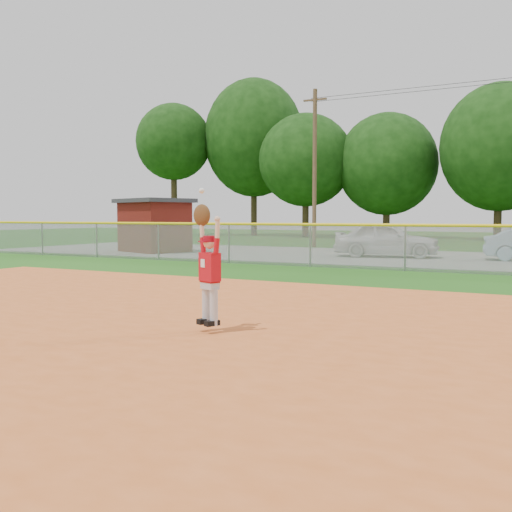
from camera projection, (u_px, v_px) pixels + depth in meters
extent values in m
plane|color=#1E5212|center=(269.00, 320.00, 9.81)|extent=(120.00, 120.00, 0.00)
cube|color=#CC5C24|center=(164.00, 357.00, 7.16)|extent=(24.00, 16.00, 0.04)
cube|color=gray|center=(438.00, 258.00, 23.94)|extent=(44.00, 10.00, 0.03)
imported|color=silver|center=(386.00, 239.00, 24.63)|extent=(4.67, 2.53, 1.51)
cube|color=#4F110B|center=(154.00, 228.00, 28.26)|extent=(3.75, 3.27, 2.45)
cube|color=#333338|center=(154.00, 201.00, 28.17)|extent=(4.25, 3.77, 0.20)
cube|color=gray|center=(405.00, 248.00, 18.59)|extent=(40.00, 0.03, 1.50)
cylinder|color=yellow|center=(406.00, 225.00, 18.54)|extent=(40.00, 0.10, 0.10)
cylinder|color=gray|center=(42.00, 239.00, 26.31)|extent=(0.06, 0.06, 1.50)
cylinder|color=gray|center=(97.00, 240.00, 24.77)|extent=(0.06, 0.06, 1.50)
cylinder|color=gray|center=(158.00, 242.00, 23.22)|extent=(0.06, 0.06, 1.50)
cylinder|color=gray|center=(229.00, 244.00, 21.68)|extent=(0.06, 0.06, 1.50)
cylinder|color=gray|center=(310.00, 246.00, 20.14)|extent=(0.06, 0.06, 1.50)
cylinder|color=gray|center=(405.00, 248.00, 18.59)|extent=(0.06, 0.06, 1.50)
cylinder|color=#4C3823|center=(315.00, 169.00, 32.64)|extent=(0.24, 0.24, 9.00)
cube|color=#4C3823|center=(315.00, 100.00, 32.37)|extent=(1.40, 0.10, 0.10)
cylinder|color=black|center=(485.00, 85.00, 28.20)|extent=(18.50, 0.02, 0.02)
cylinder|color=black|center=(485.00, 80.00, 28.19)|extent=(18.50, 0.02, 0.02)
cylinder|color=#422D1C|center=(174.00, 204.00, 53.16)|extent=(0.56, 0.56, 5.87)
ellipsoid|color=#193F0F|center=(174.00, 142.00, 52.76)|extent=(6.95, 6.95, 7.05)
cylinder|color=#422D1C|center=(254.00, 203.00, 53.07)|extent=(0.56, 0.56, 6.10)
ellipsoid|color=#193F0F|center=(254.00, 138.00, 52.66)|extent=(9.19, 9.19, 10.85)
cylinder|color=#422D1C|center=(306.00, 211.00, 48.70)|extent=(0.56, 0.56, 4.43)
ellipsoid|color=#193F0F|center=(306.00, 160.00, 48.40)|extent=(8.01, 8.01, 7.88)
cylinder|color=#422D1C|center=(386.00, 213.00, 47.13)|extent=(0.56, 0.56, 4.11)
ellipsoid|color=#193F0F|center=(387.00, 164.00, 46.85)|extent=(8.19, 8.19, 8.39)
cylinder|color=#422D1C|center=(498.00, 209.00, 42.22)|extent=(0.56, 0.56, 4.64)
ellipsoid|color=#193F0F|center=(500.00, 147.00, 41.90)|extent=(8.57, 8.57, 9.43)
cylinder|color=silver|center=(206.00, 305.00, 8.68)|extent=(0.16, 0.16, 0.56)
cylinder|color=silver|center=(214.00, 307.00, 8.52)|extent=(0.16, 0.16, 0.56)
cube|color=black|center=(204.00, 321.00, 8.68)|extent=(0.19, 0.25, 0.08)
cube|color=black|center=(212.00, 323.00, 8.52)|extent=(0.19, 0.25, 0.08)
cube|color=silver|center=(210.00, 285.00, 8.58)|extent=(0.33, 0.26, 0.11)
cube|color=maroon|center=(210.00, 281.00, 8.57)|extent=(0.35, 0.27, 0.04)
cube|color=#B20C17|center=(210.00, 267.00, 8.56)|extent=(0.38, 0.30, 0.43)
cube|color=white|center=(203.00, 263.00, 8.53)|extent=(0.10, 0.05, 0.12)
sphere|color=beige|center=(210.00, 243.00, 8.53)|extent=(0.25, 0.25, 0.19)
cylinder|color=maroon|center=(210.00, 239.00, 8.53)|extent=(0.26, 0.26, 0.09)
cube|color=maroon|center=(204.00, 242.00, 8.47)|extent=(0.18, 0.16, 0.02)
cylinder|color=#B20C17|center=(203.00, 245.00, 8.68)|extent=(0.13, 0.12, 0.23)
cylinder|color=beige|center=(202.00, 229.00, 8.68)|extent=(0.10, 0.09, 0.25)
ellipsoid|color=#4C2D14|center=(202.00, 215.00, 8.66)|extent=(0.32, 0.24, 0.34)
sphere|color=white|center=(202.00, 191.00, 8.64)|extent=(0.11, 0.11, 0.09)
cylinder|color=#B20C17|center=(217.00, 246.00, 8.40)|extent=(0.13, 0.12, 0.23)
cylinder|color=beige|center=(217.00, 230.00, 8.36)|extent=(0.10, 0.09, 0.25)
sphere|color=beige|center=(217.00, 219.00, 8.35)|extent=(0.12, 0.12, 0.09)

